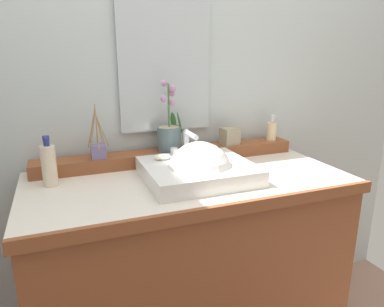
{
  "coord_description": "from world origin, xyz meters",
  "views": [
    {
      "loc": [
        -0.47,
        -1.27,
        1.37
      ],
      "look_at": [
        0.01,
        -0.01,
        0.99
      ],
      "focal_mm": 33.17,
      "sensor_mm": 36.0,
      "label": 1
    }
  ],
  "objects_px": {
    "soap_bar": "(162,157)",
    "reed_diffuser": "(98,150)",
    "potted_plant": "(169,134)",
    "trinket_box": "(230,136)",
    "sink_basin": "(199,173)",
    "lotion_bottle": "(49,165)",
    "soap_dispenser": "(272,130)"
  },
  "relations": [
    {
      "from": "soap_bar",
      "to": "reed_diffuser",
      "type": "relative_size",
      "value": 0.31
    },
    {
      "from": "soap_bar",
      "to": "potted_plant",
      "type": "relative_size",
      "value": 0.22
    },
    {
      "from": "potted_plant",
      "to": "trinket_box",
      "type": "relative_size",
      "value": 3.83
    },
    {
      "from": "sink_basin",
      "to": "soap_bar",
      "type": "height_order",
      "value": "sink_basin"
    },
    {
      "from": "reed_diffuser",
      "to": "trinket_box",
      "type": "distance_m",
      "value": 0.62
    },
    {
      "from": "sink_basin",
      "to": "lotion_bottle",
      "type": "xyz_separation_m",
      "value": [
        -0.55,
        0.14,
        0.05
      ]
    },
    {
      "from": "sink_basin",
      "to": "soap_bar",
      "type": "distance_m",
      "value": 0.17
    },
    {
      "from": "soap_bar",
      "to": "trinket_box",
      "type": "distance_m",
      "value": 0.41
    },
    {
      "from": "soap_dispenser",
      "to": "reed_diffuser",
      "type": "relative_size",
      "value": 0.57
    },
    {
      "from": "potted_plant",
      "to": "lotion_bottle",
      "type": "height_order",
      "value": "potted_plant"
    },
    {
      "from": "soap_dispenser",
      "to": "potted_plant",
      "type": "bearing_deg",
      "value": 179.75
    },
    {
      "from": "lotion_bottle",
      "to": "potted_plant",
      "type": "bearing_deg",
      "value": 13.15
    },
    {
      "from": "sink_basin",
      "to": "soap_dispenser",
      "type": "height_order",
      "value": "soap_dispenser"
    },
    {
      "from": "soap_bar",
      "to": "trinket_box",
      "type": "bearing_deg",
      "value": 21.48
    },
    {
      "from": "sink_basin",
      "to": "potted_plant",
      "type": "xyz_separation_m",
      "value": [
        -0.04,
        0.26,
        0.1
      ]
    },
    {
      "from": "potted_plant",
      "to": "soap_dispenser",
      "type": "relative_size",
      "value": 2.38
    },
    {
      "from": "soap_dispenser",
      "to": "trinket_box",
      "type": "height_order",
      "value": "soap_dispenser"
    },
    {
      "from": "sink_basin",
      "to": "trinket_box",
      "type": "height_order",
      "value": "sink_basin"
    },
    {
      "from": "sink_basin",
      "to": "lotion_bottle",
      "type": "height_order",
      "value": "lotion_bottle"
    },
    {
      "from": "trinket_box",
      "to": "lotion_bottle",
      "type": "height_order",
      "value": "lotion_bottle"
    },
    {
      "from": "sink_basin",
      "to": "soap_dispenser",
      "type": "bearing_deg",
      "value": 27.54
    },
    {
      "from": "reed_diffuser",
      "to": "lotion_bottle",
      "type": "xyz_separation_m",
      "value": [
        -0.19,
        -0.11,
        -0.01
      ]
    },
    {
      "from": "soap_dispenser",
      "to": "sink_basin",
      "type": "bearing_deg",
      "value": -152.46
    },
    {
      "from": "soap_bar",
      "to": "reed_diffuser",
      "type": "distance_m",
      "value": 0.28
    },
    {
      "from": "soap_bar",
      "to": "lotion_bottle",
      "type": "bearing_deg",
      "value": 175.97
    },
    {
      "from": "potted_plant",
      "to": "trinket_box",
      "type": "height_order",
      "value": "potted_plant"
    },
    {
      "from": "soap_dispenser",
      "to": "reed_diffuser",
      "type": "xyz_separation_m",
      "value": [
        -0.85,
        -0.01,
        -0.02
      ]
    },
    {
      "from": "soap_bar",
      "to": "reed_diffuser",
      "type": "bearing_deg",
      "value": 149.62
    },
    {
      "from": "sink_basin",
      "to": "soap_bar",
      "type": "relative_size",
      "value": 5.97
    },
    {
      "from": "sink_basin",
      "to": "lotion_bottle",
      "type": "distance_m",
      "value": 0.57
    },
    {
      "from": "sink_basin",
      "to": "soap_dispenser",
      "type": "relative_size",
      "value": 3.18
    },
    {
      "from": "sink_basin",
      "to": "potted_plant",
      "type": "relative_size",
      "value": 1.34
    }
  ]
}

